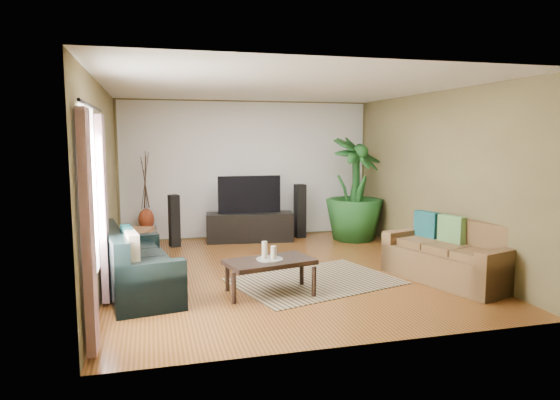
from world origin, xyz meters
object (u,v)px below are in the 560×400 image
object	(u,v)px
sofa_left	(139,260)
tv_stand	(250,227)
television	(249,194)
pedestal	(147,236)
speaker_right	(300,211)
potted_plant	(355,189)
vase	(146,219)
speaker_left	(174,221)
sofa_right	(448,251)
coffee_table	(270,277)
side_table	(132,248)

from	to	relation	value
sofa_left	tv_stand	bearing A→B (deg)	-44.83
television	pedestal	xyz separation A→B (m)	(-1.92, 0.21, -0.75)
sofa_left	speaker_right	world-z (taller)	speaker_right
tv_stand	potted_plant	world-z (taller)	potted_plant
potted_plant	pedestal	distance (m)	4.05
vase	tv_stand	bearing A→B (deg)	-6.93
speaker_left	potted_plant	xyz separation A→B (m)	(3.42, -0.26, 0.52)
sofa_right	speaker_left	bearing A→B (deg)	-149.69
pedestal	vase	distance (m)	0.31
television	pedestal	world-z (taller)	television
coffee_table	sofa_left	bearing A→B (deg)	150.79
speaker_right	side_table	bearing A→B (deg)	-159.83
vase	pedestal	bearing A→B (deg)	180.00
sofa_left	sofa_right	bearing A→B (deg)	-106.96
television	speaker_left	world-z (taller)	television
coffee_table	side_table	xyz separation A→B (m)	(-1.75, 1.81, 0.07)
sofa_left	side_table	size ratio (longest dim) A/B	3.14
coffee_table	pedestal	size ratio (longest dim) A/B	3.42
vase	potted_plant	bearing A→B (deg)	-8.70
speaker_right	potted_plant	xyz separation A→B (m)	(0.96, -0.48, 0.46)
television	tv_stand	bearing A→B (deg)	-90.00
television	side_table	distance (m)	2.66
sofa_left	speaker_left	bearing A→B (deg)	-21.32
sofa_right	pedestal	bearing A→B (deg)	-148.86
speaker_left	potted_plant	size ratio (longest dim) A/B	0.48
television	speaker_left	bearing A→B (deg)	-174.73
potted_plant	pedestal	bearing A→B (deg)	171.30
tv_stand	vase	distance (m)	1.94
tv_stand	speaker_left	bearing A→B (deg)	-168.28
tv_stand	potted_plant	size ratio (longest dim) A/B	0.83
tv_stand	television	size ratio (longest dim) A/B	1.36
pedestal	vase	size ratio (longest dim) A/B	0.78
speaker_right	sofa_right	bearing A→B (deg)	-78.55
speaker_right	speaker_left	bearing A→B (deg)	179.15
coffee_table	side_table	size ratio (longest dim) A/B	1.86
coffee_table	television	world-z (taller)	television
speaker_left	potted_plant	bearing A→B (deg)	-19.19
speaker_left	potted_plant	world-z (taller)	potted_plant
tv_stand	speaker_right	world-z (taller)	speaker_right
speaker_left	vase	distance (m)	0.60
vase	sofa_left	bearing A→B (deg)	-91.31
speaker_left	potted_plant	distance (m)	3.47
sofa_right	television	size ratio (longest dim) A/B	1.47
coffee_table	vase	world-z (taller)	vase
coffee_table	television	distance (m)	3.37
sofa_right	tv_stand	xyz separation A→B (m)	(-2.13, 3.34, -0.15)
television	speaker_right	size ratio (longest dim) A/B	1.13
potted_plant	side_table	size ratio (longest dim) A/B	3.37
potted_plant	side_table	distance (m)	4.33
pedestal	side_table	xyz separation A→B (m)	(-0.21, -1.68, 0.13)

